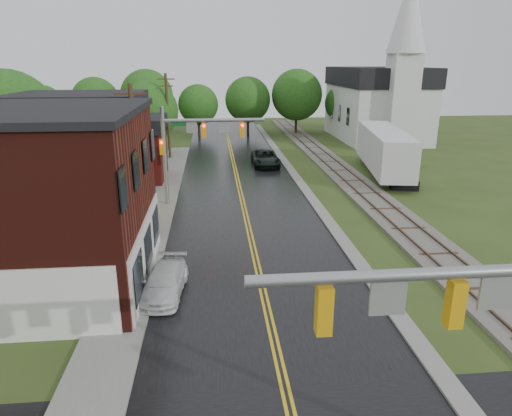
{
  "coord_description": "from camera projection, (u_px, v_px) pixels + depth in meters",
  "views": [
    {
      "loc": [
        -2.13,
        -5.84,
        10.24
      ],
      "look_at": [
        -0.15,
        14.85,
        3.5
      ],
      "focal_mm": 32.0,
      "sensor_mm": 36.0,
      "label": 1
    }
  ],
  "objects": [
    {
      "name": "main_road",
      "position": [
        240.0,
        192.0,
        37.29
      ],
      "size": [
        10.0,
        90.0,
        0.02
      ],
      "primitive_type": "cube",
      "color": "black",
      "rests_on": "ground"
    },
    {
      "name": "curb_right",
      "position": [
        295.0,
        176.0,
        42.52
      ],
      "size": [
        0.8,
        70.0,
        0.12
      ],
      "primitive_type": "cube",
      "color": "gray",
      "rests_on": "ground"
    },
    {
      "name": "sidewalk_left",
      "position": [
        157.0,
        214.0,
        32.0
      ],
      "size": [
        2.4,
        50.0,
        0.12
      ],
      "primitive_type": "cube",
      "color": "gray",
      "rests_on": "ground"
    },
    {
      "name": "yellow_house",
      "position": [
        85.0,
        167.0,
        31.52
      ],
      "size": [
        8.0,
        7.0,
        6.4
      ],
      "primitive_type": "cube",
      "color": "tan",
      "rests_on": "ground"
    },
    {
      "name": "darkred_building",
      "position": [
        124.0,
        156.0,
        40.44
      ],
      "size": [
        7.0,
        6.0,
        4.4
      ],
      "primitive_type": "cube",
      "color": "#3F0F0C",
      "rests_on": "ground"
    },
    {
      "name": "church",
      "position": [
        381.0,
        96.0,
        59.78
      ],
      "size": [
        10.4,
        18.4,
        20.0
      ],
      "color": "silver",
      "rests_on": "ground"
    },
    {
      "name": "railroad",
      "position": [
        343.0,
        174.0,
        42.9
      ],
      "size": [
        3.2,
        80.0,
        0.3
      ],
      "color": "#59544C",
      "rests_on": "ground"
    },
    {
      "name": "traffic_signal_near",
      "position": [
        486.0,
        324.0,
        9.56
      ],
      "size": [
        7.34,
        0.3,
        7.2
      ],
      "color": "gray",
      "rests_on": "ground"
    },
    {
      "name": "traffic_signal_far",
      "position": [
        194.0,
        138.0,
        32.6
      ],
      "size": [
        7.34,
        0.43,
        7.2
      ],
      "color": "gray",
      "rests_on": "ground"
    },
    {
      "name": "utility_pole_b",
      "position": [
        136.0,
        156.0,
        27.65
      ],
      "size": [
        1.8,
        0.28,
        9.0
      ],
      "color": "#382616",
      "rests_on": "ground"
    },
    {
      "name": "utility_pole_c",
      "position": [
        168.0,
        115.0,
        48.48
      ],
      "size": [
        1.8,
        0.28,
        9.0
      ],
      "color": "#382616",
      "rests_on": "ground"
    },
    {
      "name": "tree_left_b",
      "position": [
        11.0,
        121.0,
        35.71
      ],
      "size": [
        7.6,
        7.6,
        9.69
      ],
      "color": "black",
      "rests_on": "ground"
    },
    {
      "name": "tree_left_c",
      "position": [
        90.0,
        123.0,
        44.02
      ],
      "size": [
        6.0,
        6.0,
        7.65
      ],
      "color": "black",
      "rests_on": "ground"
    },
    {
      "name": "tree_left_e",
      "position": [
        150.0,
        112.0,
        50.06
      ],
      "size": [
        6.4,
        6.4,
        8.16
      ],
      "color": "black",
      "rests_on": "ground"
    },
    {
      "name": "suv_dark",
      "position": [
        265.0,
        158.0,
        46.35
      ],
      "size": [
        2.65,
        5.59,
        1.54
      ],
      "primitive_type": "imported",
      "rotation": [
        0.0,
        0.0,
        0.02
      ],
      "color": "black",
      "rests_on": "ground"
    },
    {
      "name": "pickup_white",
      "position": [
        165.0,
        282.0,
        20.78
      ],
      "size": [
        2.17,
        4.41,
        1.23
      ],
      "primitive_type": "imported",
      "rotation": [
        0.0,
        0.0,
        -0.11
      ],
      "color": "silver",
      "rests_on": "ground"
    },
    {
      "name": "semi_trailer",
      "position": [
        384.0,
        149.0,
        42.01
      ],
      "size": [
        5.14,
        13.9,
        4.2
      ],
      "color": "black",
      "rests_on": "ground"
    }
  ]
}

